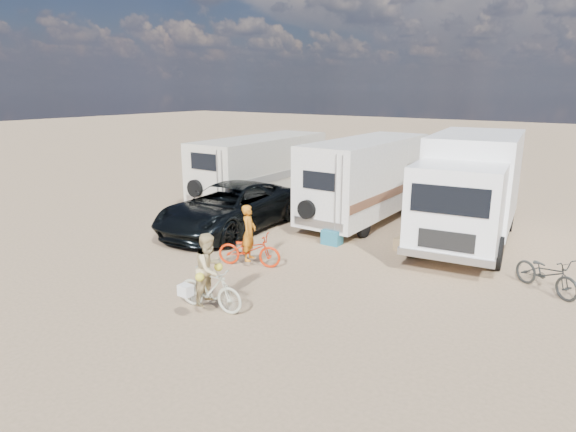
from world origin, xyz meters
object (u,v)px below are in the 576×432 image
Objects in this scene: rv_left at (260,170)px; bike_woman at (210,289)px; dark_suv at (230,207)px; rider_man at (249,239)px; rider_woman at (210,276)px; crate at (403,244)px; bike_man at (249,250)px; bike_parked at (547,274)px; box_truck at (469,191)px; cooler at (332,237)px; rv_main at (365,181)px.

rv_left is 4.22× the size of bike_woman.
rv_left is at bearing 110.15° from dark_suv.
rider_woman is at bearing -179.33° from rider_man.
rv_left is 8.39m from crate.
rider_woman reaches higher than rider_man.
bike_man is 1.01× the size of bike_parked.
box_truck reaches higher than cooler.
box_truck is at bearing -9.20° from rv_main.
rv_left is 14.70× the size of crate.
box_truck is 7.25m from rider_man.
bike_man is at bearing -55.71° from rv_left.
bike_man is 3.79× the size of crate.
rv_left reaches higher than crate.
bike_woman is 1.02× the size of rider_woman.
box_truck is at bearing 53.94° from crate.
dark_suv is 6.49m from bike_woman.
dark_suv is 3.54× the size of bike_woman.
bike_man is 1.11× the size of rider_woman.
rv_left is 11.74× the size of cooler.
bike_parked is (7.18, 2.77, -0.00)m from bike_man.
crate is (1.96, 6.58, -0.63)m from rider_woman.
cooler is (3.78, 0.66, -0.58)m from dark_suv.
crate is (5.90, 1.44, -0.63)m from dark_suv.
box_truck is 4.27× the size of bike_woman.
rv_left is 4.32× the size of rider_woman.
rider_man reaches higher than crate.
crate is (2.60, -2.49, -1.34)m from rv_main.
box_truck is 4.59m from cooler.
rider_woman is 3.40× the size of crate.
rider_man is 7.71m from bike_parked.
crate is at bearing -59.53° from bike_man.
bike_man is at bearing 14.22° from rider_woman.
bike_man is (-4.39, -5.70, -1.25)m from box_truck.
rv_main is at bearing -25.17° from rider_man.
rider_woman reaches higher than bike_woman.
dark_suv reaches higher than cooler.
bike_woman is 3.48× the size of crate.
dark_suv is (1.92, -4.23, -0.59)m from rv_left.
rider_man is (-0.45, -6.33, -0.74)m from rv_main.
dark_suv reaches higher than bike_man.
rider_woman is 2.72× the size of cooler.
bike_parked is (6.09, 5.50, -0.03)m from bike_woman.
cooler is (-6.25, 0.30, -0.23)m from bike_parked.
rider_woman reaches higher than bike_parked.
box_truck is 4.23m from bike_parked.
rider_woman is at bearing -56.73° from dark_suv.
box_truck reaches higher than rider_man.
dark_suv is 12.34× the size of crate.
crate is (1.96, 6.58, -0.31)m from bike_woman.
bike_man reaches higher than cooler.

